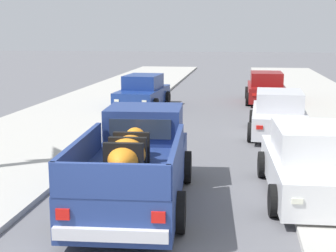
% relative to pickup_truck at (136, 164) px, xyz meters
% --- Properties ---
extents(sidewalk_left, '(5.38, 60.00, 0.12)m').
position_rel_pickup_truck_xyz_m(sidewalk_left, '(-4.72, 7.84, -0.75)').
color(sidewalk_left, '#B2AFA8').
rests_on(sidewalk_left, ground).
extents(curb_left, '(0.16, 60.00, 0.10)m').
position_rel_pickup_truck_xyz_m(curb_left, '(-3.43, 7.84, -0.76)').
color(curb_left, silver).
rests_on(curb_left, ground).
extents(curb_right, '(0.16, 60.00, 0.10)m').
position_rel_pickup_truck_xyz_m(curb_right, '(4.58, 7.84, -0.76)').
color(curb_right, silver).
rests_on(curb_right, ground).
extents(pickup_truck, '(2.45, 5.32, 1.80)m').
position_rel_pickup_truck_xyz_m(pickup_truck, '(0.00, 0.00, 0.00)').
color(pickup_truck, navy).
rests_on(pickup_truck, ground).
extents(car_left_near, '(2.21, 4.34, 1.54)m').
position_rel_pickup_truck_xyz_m(car_left_near, '(-2.38, 12.65, -0.10)').
color(car_left_near, navy).
rests_on(car_left_near, ground).
extents(car_right_near, '(2.03, 4.26, 1.54)m').
position_rel_pickup_truck_xyz_m(car_right_near, '(3.43, 15.18, -0.10)').
color(car_right_near, maroon).
rests_on(car_right_near, ground).
extents(car_left_mid, '(2.16, 4.32, 1.54)m').
position_rel_pickup_truck_xyz_m(car_left_mid, '(3.68, 0.90, -0.10)').
color(car_left_mid, silver).
rests_on(car_left_mid, ground).
extents(car_right_mid, '(2.16, 4.32, 1.54)m').
position_rel_pickup_truck_xyz_m(car_right_mid, '(3.47, 7.26, -0.10)').
color(car_right_mid, silver).
rests_on(car_right_mid, ground).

